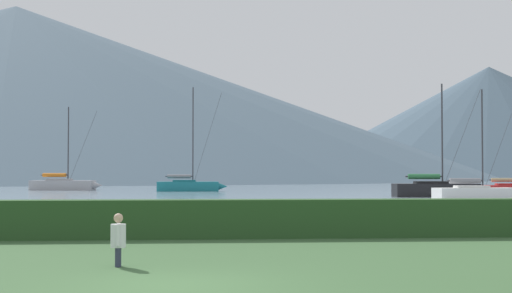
% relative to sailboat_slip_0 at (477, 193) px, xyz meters
% --- Properties ---
extents(ground_plane, '(1000.00, 1000.00, 0.00)m').
position_rel_sailboat_slip_0_xyz_m(ground_plane, '(-22.79, -44.27, -0.62)').
color(ground_plane, '#385B33').
extents(harbor_water, '(320.00, 246.00, 0.00)m').
position_rel_sailboat_slip_0_xyz_m(harbor_water, '(-22.79, 92.73, -0.62)').
color(harbor_water, '#8499A8').
rests_on(harbor_water, ground_plane).
extents(hedge_line, '(80.00, 1.20, 1.30)m').
position_rel_sailboat_slip_0_xyz_m(hedge_line, '(-22.79, -33.27, 0.03)').
color(hedge_line, '#284C23').
rests_on(hedge_line, ground_plane).
extents(sailboat_slip_0, '(7.64, 2.62, 8.85)m').
position_rel_sailboat_slip_0_xyz_m(sailboat_slip_0, '(0.00, 0.00, 0.00)').
color(sailboat_slip_0, white).
rests_on(sailboat_slip_0, harbor_water).
extents(sailboat_slip_2, '(9.02, 3.01, 10.53)m').
position_rel_sailboat_slip_0_xyz_m(sailboat_slip_2, '(0.21, 10.81, 0.11)').
color(sailboat_slip_2, black).
rests_on(sailboat_slip_2, harbor_water).
extents(sailboat_slip_4, '(9.44, 4.13, 10.70)m').
position_rel_sailboat_slip_0_xyz_m(sailboat_slip_4, '(-38.85, 41.63, 0.14)').
color(sailboat_slip_4, '#9E9EA3').
rests_on(sailboat_slip_4, harbor_water).
extents(sailboat_slip_6, '(8.55, 2.66, 12.59)m').
position_rel_sailboat_slip_0_xyz_m(sailboat_slip_6, '(-22.86, 34.38, 0.10)').
color(sailboat_slip_6, '#19707A').
rests_on(sailboat_slip_6, harbor_water).
extents(person_seated_viewer, '(0.36, 0.57, 1.25)m').
position_rel_sailboat_slip_0_xyz_m(person_seated_viewer, '(-24.23, -41.14, 0.06)').
color(person_seated_viewer, '#2D3347').
rests_on(person_seated_viewer, ground_plane).
extents(distant_hill_central_peak, '(185.70, 185.70, 48.85)m').
position_rel_sailboat_slip_0_xyz_m(distant_hill_central_peak, '(107.47, 269.57, 23.80)').
color(distant_hill_central_peak, '#425666').
rests_on(distant_hill_central_peak, ground_plane).
extents(distant_hill_east_ridge, '(357.02, 357.02, 66.31)m').
position_rel_sailboat_slip_0_xyz_m(distant_hill_east_ridge, '(-89.86, 242.78, 32.53)').
color(distant_hill_east_ridge, '#425666').
rests_on(distant_hill_east_ridge, ground_plane).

